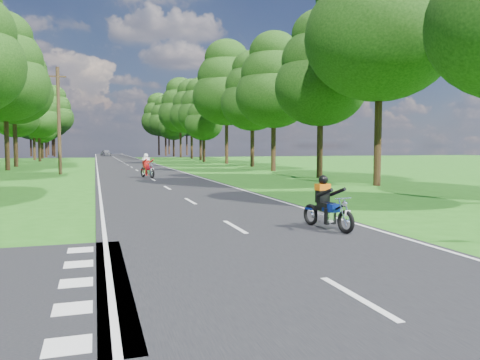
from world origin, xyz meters
name	(u,v)px	position (x,y,z in m)	size (l,w,h in m)	color
ground	(261,243)	(0.00, 0.00, 0.00)	(160.00, 160.00, 0.00)	#236016
main_road	(124,163)	(0.00, 50.00, 0.01)	(7.00, 140.00, 0.02)	black
road_markings	(124,164)	(-0.14, 48.13, 0.02)	(7.40, 140.00, 0.01)	silver
treeline	(129,103)	(1.43, 60.06, 8.25)	(40.00, 115.35, 14.78)	black
telegraph_pole	(59,120)	(-6.00, 28.00, 4.07)	(1.20, 0.26, 8.00)	#382616
rider_near_blue	(328,202)	(2.17, 0.99, 0.71)	(0.55, 1.65, 1.38)	navy
rider_far_red	(147,166)	(-0.17, 21.81, 0.83)	(0.65, 1.95, 1.63)	#A50C1D
distant_car	(106,153)	(-1.26, 92.16, 0.69)	(1.58, 3.92, 1.33)	#A5A7AC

